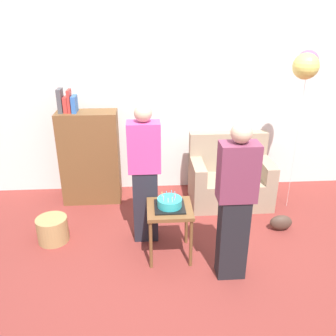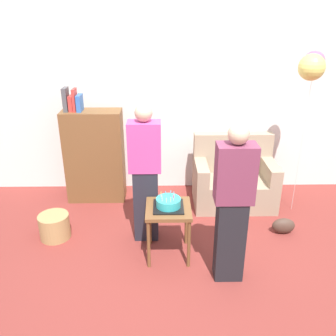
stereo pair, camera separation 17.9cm
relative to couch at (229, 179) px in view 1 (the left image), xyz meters
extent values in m
plane|color=maroon|center=(-0.69, -1.47, -0.34)|extent=(8.00, 8.00, 0.00)
cube|color=silver|center=(-0.69, 0.58, 1.01)|extent=(6.00, 0.10, 2.70)
cube|color=gray|center=(0.00, -0.06, -0.14)|extent=(1.10, 0.70, 0.40)
cube|color=gray|center=(0.00, 0.21, 0.34)|extent=(1.10, 0.16, 0.56)
cube|color=gray|center=(-0.47, -0.06, 0.18)|extent=(0.16, 0.70, 0.24)
cube|color=gray|center=(0.47, -0.06, 0.18)|extent=(0.16, 0.70, 0.24)
cube|color=brown|center=(-1.94, 0.17, 0.31)|extent=(0.80, 0.36, 1.30)
cube|color=#4C4C51|center=(-2.25, 0.17, 1.11)|extent=(0.06, 0.18, 0.31)
cube|color=red|center=(-2.19, 0.17, 1.06)|extent=(0.05, 0.16, 0.20)
cube|color=red|center=(-2.14, 0.17, 1.11)|extent=(0.04, 0.18, 0.29)
cube|color=#3366B7|center=(-2.08, 0.17, 1.07)|extent=(0.06, 0.21, 0.21)
cube|color=brown|center=(-0.93, -1.20, 0.24)|extent=(0.48, 0.48, 0.04)
cylinder|color=brown|center=(-1.14, -1.41, -0.06)|extent=(0.04, 0.04, 0.56)
cylinder|color=brown|center=(-0.72, -1.41, -0.06)|extent=(0.04, 0.04, 0.56)
cylinder|color=brown|center=(-1.14, -0.99, -0.06)|extent=(0.04, 0.04, 0.56)
cylinder|color=brown|center=(-0.72, -0.99, -0.06)|extent=(0.04, 0.04, 0.56)
cube|color=black|center=(-0.93, -1.20, 0.27)|extent=(0.32, 0.32, 0.02)
cylinder|color=#2DB2B7|center=(-0.93, -1.20, 0.33)|extent=(0.26, 0.26, 0.09)
cylinder|color=#EA668C|center=(-0.88, -1.19, 0.39)|extent=(0.01, 0.01, 0.05)
cylinder|color=#66B2E5|center=(-0.88, -1.16, 0.40)|extent=(0.01, 0.01, 0.06)
cylinder|color=#66B2E5|center=(-0.91, -1.11, 0.40)|extent=(0.01, 0.01, 0.05)
cylinder|color=#66B2E5|center=(-0.96, -1.12, 0.39)|extent=(0.01, 0.01, 0.05)
cylinder|color=#F2CC4C|center=(-1.01, -1.15, 0.40)|extent=(0.01, 0.01, 0.05)
cylinder|color=#66B2E5|center=(-1.02, -1.20, 0.40)|extent=(0.01, 0.01, 0.06)
cylinder|color=#EA668C|center=(-1.00, -1.25, 0.40)|extent=(0.01, 0.01, 0.06)
cylinder|color=#F2CC4C|center=(-0.96, -1.28, 0.39)|extent=(0.01, 0.01, 0.05)
cylinder|color=#F2CC4C|center=(-0.91, -1.27, 0.40)|extent=(0.01, 0.01, 0.06)
cylinder|color=#EA668C|center=(-0.89, -1.24, 0.40)|extent=(0.01, 0.01, 0.06)
cube|color=#23232D|center=(-1.19, -0.84, 0.10)|extent=(0.28, 0.20, 0.88)
cube|color=#C6428E|center=(-1.19, -0.84, 0.82)|extent=(0.36, 0.22, 0.56)
sphere|color=#D1A889|center=(-1.19, -0.84, 1.19)|extent=(0.19, 0.19, 0.19)
cube|color=black|center=(-0.33, -1.56, 0.10)|extent=(0.28, 0.20, 0.88)
cube|color=#75334C|center=(-0.33, -1.56, 0.82)|extent=(0.36, 0.22, 0.56)
sphere|color=#D1A889|center=(-0.33, -1.56, 1.19)|extent=(0.19, 0.19, 0.19)
cylinder|color=#A88451|center=(-2.29, -0.84, -0.19)|extent=(0.36, 0.36, 0.30)
ellipsoid|color=#473328|center=(0.48, -0.80, -0.24)|extent=(0.28, 0.14, 0.20)
cylinder|color=silver|center=(0.79, -0.22, 0.56)|extent=(0.00, 0.00, 1.80)
sphere|color=#E5D666|center=(0.75, -0.24, 1.57)|extent=(0.31, 0.31, 0.31)
sphere|color=#D65B84|center=(0.80, -0.17, 1.62)|extent=(0.25, 0.25, 0.25)
camera|label=1|loc=(-1.17, -4.48, 2.16)|focal=38.15mm
camera|label=2|loc=(-0.99, -4.49, 2.16)|focal=38.15mm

